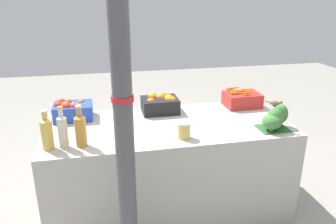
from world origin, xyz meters
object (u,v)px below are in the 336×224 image
object	(u,v)px
apple_crate	(72,110)
juice_bottle_amber	(81,129)
juice_bottle_cloudy	(63,130)
juice_bottle_golden	(47,133)
orange_crate	(161,103)
carrot_crate	(242,99)
broccoli_pile	(276,119)
sparrow_bird	(275,103)
pickle_jar	(184,130)
support_pole	(123,118)

from	to	relation	value
apple_crate	juice_bottle_amber	size ratio (longest dim) A/B	1.06
juice_bottle_cloudy	juice_bottle_amber	size ratio (longest dim) A/B	1.00
juice_bottle_golden	apple_crate	bearing A→B (deg)	77.25
orange_crate	carrot_crate	size ratio (longest dim) A/B	1.00
broccoli_pile	sparrow_bird	distance (m)	0.12
pickle_jar	apple_crate	bearing A→B (deg)	145.24
support_pole	broccoli_pile	world-z (taller)	support_pole
support_pole	carrot_crate	size ratio (longest dim) A/B	7.24
juice_bottle_amber	orange_crate	bearing A→B (deg)	39.78
apple_crate	broccoli_pile	bearing A→B (deg)	-19.96
apple_crate	juice_bottle_golden	bearing A→B (deg)	-102.75
orange_crate	juice_bottle_cloudy	xyz separation A→B (m)	(-0.76, -0.53, 0.05)
carrot_crate	juice_bottle_golden	size ratio (longest dim) A/B	1.13
broccoli_pile	carrot_crate	bearing A→B (deg)	92.40
pickle_jar	juice_bottle_golden	bearing A→B (deg)	178.70
broccoli_pile	orange_crate	bearing A→B (deg)	144.35
apple_crate	carrot_crate	bearing A→B (deg)	0.07
broccoli_pile	pickle_jar	size ratio (longest dim) A/B	1.98
orange_crate	apple_crate	bearing A→B (deg)	-179.67
apple_crate	juice_bottle_golden	world-z (taller)	juice_bottle_golden
juice_bottle_cloudy	apple_crate	bearing A→B (deg)	87.75
carrot_crate	sparrow_bird	world-z (taller)	sparrow_bird
carrot_crate	broccoli_pile	distance (m)	0.55
sparrow_bird	broccoli_pile	bearing A→B (deg)	-24.44
juice_bottle_cloudy	juice_bottle_amber	world-z (taller)	juice_bottle_cloudy
broccoli_pile	juice_bottle_amber	world-z (taller)	juice_bottle_amber
orange_crate	broccoli_pile	bearing A→B (deg)	-35.65
pickle_jar	broccoli_pile	bearing A→B (deg)	0.52
orange_crate	juice_bottle_cloudy	size ratio (longest dim) A/B	1.06
juice_bottle_amber	sparrow_bird	bearing A→B (deg)	0.00
carrot_crate	pickle_jar	world-z (taller)	carrot_crate
juice_bottle_amber	sparrow_bird	size ratio (longest dim) A/B	2.47
apple_crate	sparrow_bird	size ratio (longest dim) A/B	2.62
juice_bottle_cloudy	orange_crate	bearing A→B (deg)	35.29
juice_bottle_cloudy	pickle_jar	bearing A→B (deg)	-1.46
juice_bottle_golden	sparrow_bird	distance (m)	1.61
carrot_crate	sparrow_bird	xyz separation A→B (m)	(0.01, -0.53, 0.14)
juice_bottle_cloudy	sparrow_bird	world-z (taller)	juice_bottle_cloudy
carrot_crate	juice_bottle_cloudy	world-z (taller)	juice_bottle_cloudy
orange_crate	juice_bottle_cloudy	bearing A→B (deg)	-144.71
sparrow_bird	juice_bottle_amber	bearing A→B (deg)	-143.48
juice_bottle_cloudy	sparrow_bird	bearing A→B (deg)	0.00
juice_bottle_golden	juice_bottle_amber	xyz separation A→B (m)	(0.21, 0.00, 0.01)
apple_crate	carrot_crate	size ratio (longest dim) A/B	1.00
support_pole	sparrow_bird	distance (m)	1.23
pickle_jar	sparrow_bird	bearing A→B (deg)	1.71
juice_bottle_amber	pickle_jar	size ratio (longest dim) A/B	2.40
juice_bottle_cloudy	carrot_crate	bearing A→B (deg)	19.56
carrot_crate	juice_bottle_cloudy	distance (m)	1.59
carrot_crate	sparrow_bird	distance (m)	0.55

